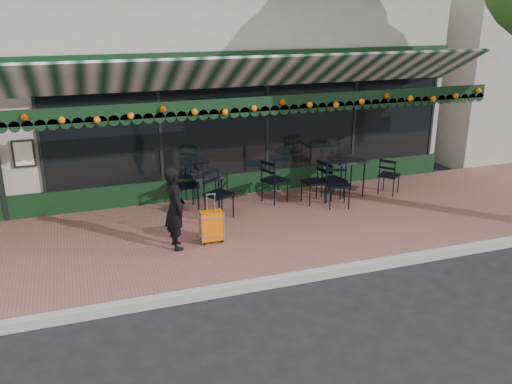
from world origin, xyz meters
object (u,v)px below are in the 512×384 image
object	(u,v)px
cafe_table_a	(347,162)
chair_b_front	(219,195)
chair_b_left	(188,186)
chair_a_right	(333,180)
chair_a_extra	(389,176)
chair_b_right	(275,181)
cafe_table_b	(207,177)
woman	(175,208)
chair_a_left	(314,182)
suitcase	(212,226)
chair_a_front	(338,185)

from	to	relation	value
cafe_table_a	chair_b_front	bearing A→B (deg)	-171.46
chair_b_left	chair_b_front	xyz separation A→B (m)	(0.43, -0.92, 0.05)
chair_a_right	chair_b_left	world-z (taller)	chair_b_left
chair_a_extra	chair_b_right	bearing A→B (deg)	43.96
chair_a_extra	chair_b_front	bearing A→B (deg)	54.01
cafe_table_a	cafe_table_b	world-z (taller)	cafe_table_a
woman	cafe_table_a	bearing A→B (deg)	-71.98
woman	cafe_table_b	bearing A→B (deg)	-32.26
woman	chair_b_front	bearing A→B (deg)	-47.02
woman	chair_b_right	size ratio (longest dim) A/B	1.55
chair_a_extra	chair_a_right	bearing A→B (deg)	44.83
chair_a_left	chair_a_extra	world-z (taller)	chair_a_left
chair_a_left	chair_a_right	world-z (taller)	chair_a_left
chair_b_left	cafe_table_b	bearing A→B (deg)	54.70
cafe_table_a	chair_a_left	world-z (taller)	chair_a_left
suitcase	chair_b_left	distance (m)	2.03
cafe_table_a	cafe_table_b	bearing A→B (deg)	176.44
chair_a_right	chair_b_right	size ratio (longest dim) A/B	0.88
cafe_table_b	chair_a_right	world-z (taller)	chair_a_right
chair_b_right	chair_a_extra	bearing A→B (deg)	-120.34
suitcase	chair_b_right	xyz separation A→B (m)	(1.86, 1.65, 0.17)
chair_a_right	chair_a_extra	bearing A→B (deg)	-108.72
woman	suitcase	distance (m)	0.78
chair_b_right	chair_b_front	distance (m)	1.51
cafe_table_b	chair_b_front	size ratio (longest dim) A/B	0.76
woman	cafe_table_a	xyz separation A→B (m)	(4.22, 1.59, 0.01)
chair_a_left	chair_a_front	bearing A→B (deg)	37.47
woman	chair_a_extra	distance (m)	5.36
cafe_table_b	chair_a_left	xyz separation A→B (m)	(2.28, -0.44, -0.21)
cafe_table_b	chair_b_right	size ratio (longest dim) A/B	0.77
cafe_table_b	chair_b_left	world-z (taller)	chair_b_left
chair_b_front	chair_b_left	bearing A→B (deg)	86.27
suitcase	chair_b_front	bearing A→B (deg)	68.99
chair_a_right	chair_b_front	bearing A→B (deg)	84.97
chair_a_right	chair_a_left	bearing A→B (deg)	90.69
chair_a_left	chair_a_front	xyz separation A→B (m)	(0.38, -0.42, 0.03)
woman	chair_a_right	world-z (taller)	woman
chair_a_right	chair_b_front	world-z (taller)	chair_b_front
cafe_table_b	chair_a_left	world-z (taller)	chair_a_left
suitcase	cafe_table_a	size ratio (longest dim) A/B	1.10
suitcase	cafe_table_a	distance (m)	3.93
cafe_table_b	chair_b_front	bearing A→B (deg)	-83.17
cafe_table_b	chair_a_extra	distance (m)	4.19
chair_b_left	chair_b_right	xyz separation A→B (m)	(1.85, -0.38, 0.04)
cafe_table_a	chair_b_left	world-z (taller)	chair_b_left
chair_a_left	cafe_table_a	bearing A→B (deg)	99.98
suitcase	chair_b_right	size ratio (longest dim) A/B	0.96
cafe_table_a	chair_a_extra	bearing A→B (deg)	-15.25
chair_a_right	chair_a_front	distance (m)	0.57
chair_b_left	cafe_table_a	bearing A→B (deg)	82.71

